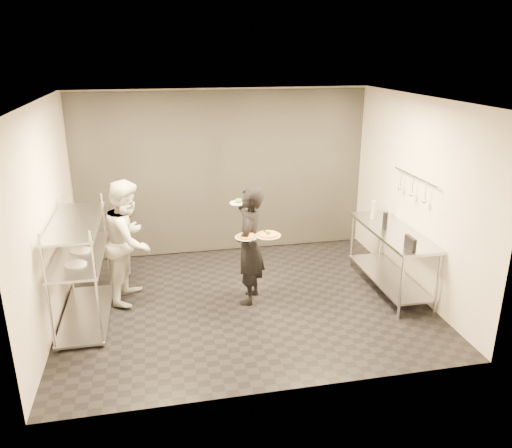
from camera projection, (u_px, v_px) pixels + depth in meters
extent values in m
cube|color=black|center=(245.00, 301.00, 7.09)|extent=(5.00, 4.00, 0.00)
cube|color=silver|center=(243.00, 100.00, 6.15)|extent=(5.00, 4.00, 0.00)
cube|color=silver|center=(223.00, 173.00, 8.47)|extent=(5.00, 0.00, 2.80)
cube|color=silver|center=(282.00, 269.00, 4.77)|extent=(5.00, 0.00, 2.80)
cube|color=silver|center=(45.00, 220.00, 6.14)|extent=(0.00, 4.00, 2.80)
cube|color=silver|center=(417.00, 197.00, 7.10)|extent=(0.00, 4.00, 2.80)
cube|color=silver|center=(223.00, 173.00, 8.44)|extent=(4.90, 0.04, 2.74)
cylinder|color=silver|center=(48.00, 295.00, 5.66)|extent=(0.04, 0.04, 1.50)
cylinder|color=silver|center=(68.00, 246.00, 7.09)|extent=(0.04, 0.04, 1.50)
cylinder|color=silver|center=(97.00, 291.00, 5.77)|extent=(0.04, 0.04, 1.50)
cylinder|color=silver|center=(107.00, 243.00, 7.19)|extent=(0.04, 0.04, 1.50)
cube|color=#9EA1A7|center=(87.00, 314.00, 6.66)|extent=(0.60, 1.60, 0.03)
cube|color=#9EA1A7|center=(79.00, 255.00, 6.38)|extent=(0.60, 1.60, 0.03)
cube|color=#9EA1A7|center=(75.00, 222.00, 6.23)|extent=(0.60, 1.60, 0.03)
cylinder|color=white|center=(76.00, 264.00, 6.05)|extent=(0.26, 0.26, 0.01)
cylinder|color=white|center=(80.00, 250.00, 6.46)|extent=(0.26, 0.26, 0.01)
cylinder|color=silver|center=(401.00, 287.00, 6.51)|extent=(0.04, 0.04, 0.90)
cylinder|color=silver|center=(351.00, 241.00, 8.10)|extent=(0.04, 0.04, 0.90)
cylinder|color=silver|center=(437.00, 284.00, 6.61)|extent=(0.04, 0.04, 0.90)
cylinder|color=silver|center=(381.00, 238.00, 8.19)|extent=(0.04, 0.04, 0.90)
cube|color=#9EA1A7|center=(388.00, 277.00, 7.44)|extent=(0.57, 1.71, 0.03)
cube|color=#9EA1A7|center=(393.00, 231.00, 7.20)|extent=(0.60, 1.80, 0.04)
cylinder|color=silver|center=(415.00, 177.00, 6.98)|extent=(0.02, 1.20, 0.02)
cylinder|color=silver|center=(426.00, 192.00, 6.70)|extent=(0.01, 0.01, 0.22)
sphere|color=silver|center=(425.00, 202.00, 6.74)|extent=(0.07, 0.07, 0.07)
cylinder|color=silver|center=(413.00, 186.00, 7.02)|extent=(0.01, 0.01, 0.22)
sphere|color=silver|center=(412.00, 195.00, 7.07)|extent=(0.07, 0.07, 0.07)
cylinder|color=silver|center=(401.00, 180.00, 7.35)|extent=(0.01, 0.01, 0.22)
sphere|color=silver|center=(400.00, 188.00, 7.39)|extent=(0.07, 0.07, 0.07)
imported|color=black|center=(249.00, 246.00, 6.86)|extent=(0.60, 0.71, 1.66)
imported|color=beige|center=(129.00, 241.00, 6.93)|extent=(0.86, 0.99, 1.74)
cylinder|color=white|center=(246.00, 237.00, 6.60)|extent=(0.30, 0.30, 0.01)
cylinder|color=#AC643E|center=(246.00, 236.00, 6.60)|extent=(0.26, 0.26, 0.02)
cylinder|color=#C15719|center=(246.00, 235.00, 6.59)|extent=(0.23, 0.23, 0.01)
sphere|color=#135112|center=(246.00, 235.00, 6.59)|extent=(0.04, 0.04, 0.04)
cylinder|color=white|center=(268.00, 235.00, 6.60)|extent=(0.33, 0.33, 0.01)
cylinder|color=#AC643E|center=(268.00, 234.00, 6.59)|extent=(0.29, 0.29, 0.02)
cylinder|color=#C15719|center=(268.00, 234.00, 6.59)|extent=(0.26, 0.26, 0.01)
sphere|color=#135112|center=(268.00, 233.00, 6.59)|extent=(0.04, 0.04, 0.04)
cylinder|color=white|center=(239.00, 203.00, 6.93)|extent=(0.25, 0.25, 0.01)
ellipsoid|color=#2A6C1B|center=(239.00, 201.00, 6.92)|extent=(0.13, 0.13, 0.07)
cube|color=black|center=(410.00, 243.00, 6.48)|extent=(0.05, 0.24, 0.18)
cylinder|color=gray|center=(373.00, 210.00, 7.66)|extent=(0.08, 0.08, 0.27)
cylinder|color=gray|center=(386.00, 211.00, 7.73)|extent=(0.06, 0.06, 0.19)
cylinder|color=black|center=(385.00, 220.00, 7.22)|extent=(0.07, 0.07, 0.25)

